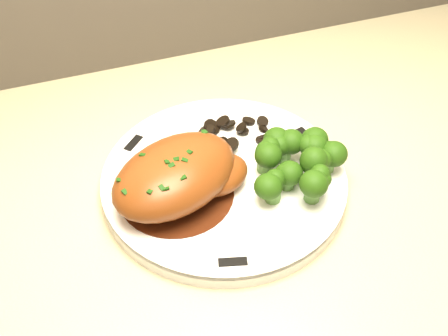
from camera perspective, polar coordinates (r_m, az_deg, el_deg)
name	(u,v)px	position (r m, az deg, el deg)	size (l,w,h in m)	color
plate	(224,181)	(0.57, 0.00, -1.30)	(0.25, 0.25, 0.02)	white
rim_accent_0	(306,135)	(0.61, 8.33, 3.34)	(0.03, 0.01, 0.00)	black
rim_accent_1	(133,143)	(0.60, -9.18, 2.50)	(0.03, 0.01, 0.00)	black
rim_accent_2	(233,262)	(0.49, 0.90, -9.54)	(0.03, 0.01, 0.00)	black
gravy_pool	(176,194)	(0.55, -4.85, -2.60)	(0.11, 0.11, 0.00)	#3F190B
chicken_breast	(180,175)	(0.53, -4.47, -0.73)	(0.16, 0.13, 0.05)	brown
mushroom_pile	(237,134)	(0.60, 1.37, 3.51)	(0.07, 0.05, 0.02)	black
broccoli_florets	(298,164)	(0.55, 7.49, 0.41)	(0.09, 0.08, 0.04)	#588E3C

